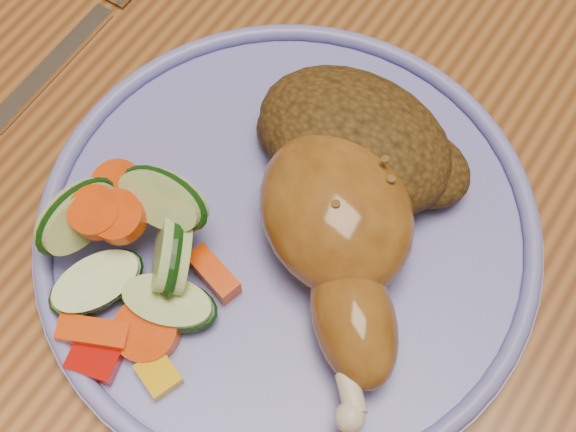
{
  "coord_description": "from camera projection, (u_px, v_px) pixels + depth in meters",
  "views": [
    {
      "loc": [
        0.04,
        -0.3,
        1.15
      ],
      "look_at": [
        -0.06,
        -0.15,
        0.78
      ],
      "focal_mm": 50.0,
      "sensor_mm": 36.0,
      "label": 1
    }
  ],
  "objects": [
    {
      "name": "vegetable_pile",
      "position": [
        133.0,
        256.0,
        0.41
      ],
      "size": [
        0.11,
        0.12,
        0.06
      ],
      "color": "#A50A05",
      "rests_on": "plate"
    },
    {
      "name": "plate",
      "position": [
        288.0,
        233.0,
        0.44
      ],
      "size": [
        0.27,
        0.27,
        0.01
      ],
      "primitive_type": "cylinder",
      "color": "#6F70CA",
      "rests_on": "dining_table"
    },
    {
      "name": "dining_table",
      "position": [
        477.0,
        170.0,
        0.56
      ],
      "size": [
        0.9,
        1.4,
        0.75
      ],
      "color": "brown",
      "rests_on": "ground"
    },
    {
      "name": "chicken_leg",
      "position": [
        340.0,
        236.0,
        0.4
      ],
      "size": [
        0.14,
        0.15,
        0.05
      ],
      "color": "brown",
      "rests_on": "plate"
    },
    {
      "name": "ground",
      "position": [
        379.0,
        396.0,
        1.16
      ],
      "size": [
        4.0,
        4.0,
        0.0
      ],
      "primitive_type": "plane",
      "color": "brown",
      "rests_on": "ground"
    },
    {
      "name": "fork",
      "position": [
        78.0,
        38.0,
        0.5
      ],
      "size": [
        0.02,
        0.15,
        0.0
      ],
      "color": "silver",
      "rests_on": "dining_table"
    },
    {
      "name": "plate_rim",
      "position": [
        288.0,
        224.0,
        0.43
      ],
      "size": [
        0.27,
        0.27,
        0.01
      ],
      "primitive_type": "torus",
      "color": "#6F70CA",
      "rests_on": "plate"
    },
    {
      "name": "rice_pilaf",
      "position": [
        359.0,
        143.0,
        0.43
      ],
      "size": [
        0.12,
        0.08,
        0.05
      ],
      "color": "#4C3313",
      "rests_on": "plate"
    }
  ]
}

